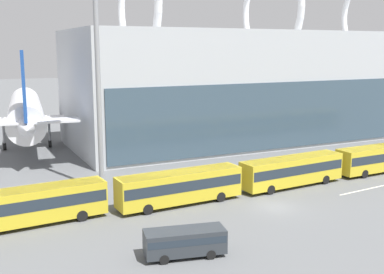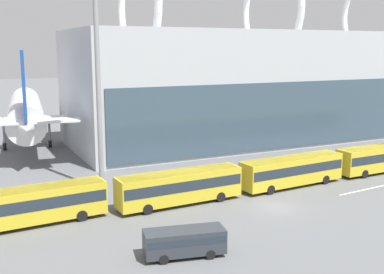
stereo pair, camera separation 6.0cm
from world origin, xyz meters
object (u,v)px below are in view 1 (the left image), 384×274
object	(u,v)px
shuttle_bus_2	(180,185)
shuttle_bus_4	(381,157)
airliner_parked_remote	(307,94)
floodlight_mast	(96,19)
service_van_foreground	(185,240)
shuttle_bus_3	(292,169)
shuttle_bus_1	(32,204)
airliner_at_gate_far	(26,113)

from	to	relation	value
shuttle_bus_2	shuttle_bus_4	bearing A→B (deg)	-1.16
airliner_parked_remote	floodlight_mast	bearing A→B (deg)	-157.72
shuttle_bus_4	service_van_foreground	distance (m)	34.22
shuttle_bus_2	service_van_foreground	world-z (taller)	shuttle_bus_2
shuttle_bus_2	shuttle_bus_3	bearing A→B (deg)	-1.19
floodlight_mast	shuttle_bus_4	bearing A→B (deg)	-12.95
shuttle_bus_2	service_van_foreground	xyz separation A→B (m)	(-4.65, -11.01, -0.71)
shuttle_bus_2	airliner_parked_remote	bearing A→B (deg)	37.39
airliner_parked_remote	shuttle_bus_1	size ratio (longest dim) A/B	3.08
shuttle_bus_4	shuttle_bus_1	bearing A→B (deg)	178.61
airliner_parked_remote	airliner_at_gate_far	bearing A→B (deg)	176.38
airliner_parked_remote	shuttle_bus_1	bearing A→B (deg)	-155.81
airliner_at_gate_far	shuttle_bus_1	bearing A→B (deg)	-179.78
airliner_at_gate_far	airliner_parked_remote	world-z (taller)	airliner_at_gate_far
airliner_parked_remote	shuttle_bus_4	world-z (taller)	airliner_parked_remote
airliner_at_gate_far	floodlight_mast	bearing A→B (deg)	-164.40
service_van_foreground	shuttle_bus_2	bearing A→B (deg)	-100.94
floodlight_mast	service_van_foreground	bearing A→B (deg)	-87.32
shuttle_bus_1	shuttle_bus_3	bearing A→B (deg)	-4.36
shuttle_bus_4	service_van_foreground	world-z (taller)	shuttle_bus_4
airliner_parked_remote	shuttle_bus_1	distance (m)	73.77
shuttle_bus_1	service_van_foreground	size ratio (longest dim) A/B	2.06
shuttle_bus_2	floodlight_mast	size ratio (longest dim) A/B	0.50
shuttle_bus_3	service_van_foreground	world-z (taller)	shuttle_bus_3
shuttle_bus_1	service_van_foreground	world-z (taller)	shuttle_bus_1
airliner_parked_remote	shuttle_bus_2	distance (m)	62.94
airliner_parked_remote	shuttle_bus_4	bearing A→B (deg)	-126.09
shuttle_bus_2	shuttle_bus_3	size ratio (longest dim) A/B	1.00
service_van_foreground	floodlight_mast	bearing A→B (deg)	-75.39
airliner_parked_remote	shuttle_bus_2	size ratio (longest dim) A/B	3.09
floodlight_mast	airliner_at_gate_far	bearing A→B (deg)	98.79
shuttle_bus_3	service_van_foreground	distance (m)	21.62
airliner_at_gate_far	shuttle_bus_3	world-z (taller)	airliner_at_gate_far
shuttle_bus_3	shuttle_bus_4	size ratio (longest dim) A/B	1.01
airliner_at_gate_far	service_van_foreground	size ratio (longest dim) A/B	6.18
shuttle_bus_2	floodlight_mast	xyz separation A→B (m)	(-5.55, 8.22, 16.04)
airliner_at_gate_far	shuttle_bus_2	size ratio (longest dim) A/B	3.02
shuttle_bus_1	service_van_foreground	bearing A→B (deg)	-55.55
airliner_at_gate_far	floodlight_mast	world-z (taller)	floodlight_mast
shuttle_bus_1	shuttle_bus_3	world-z (taller)	same
airliner_at_gate_far	service_van_foreground	world-z (taller)	airliner_at_gate_far
service_van_foreground	floodlight_mast	size ratio (longest dim) A/B	0.24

